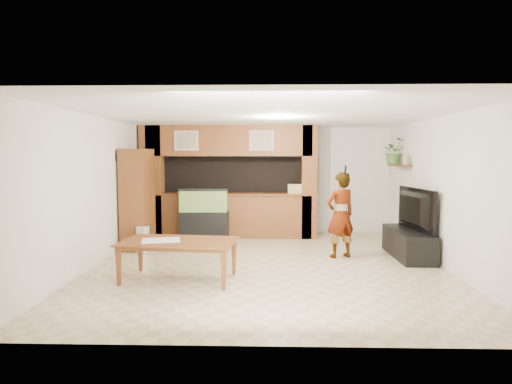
{
  "coord_description": "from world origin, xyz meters",
  "views": [
    {
      "loc": [
        -0.02,
        -7.42,
        1.93
      ],
      "look_at": [
        -0.23,
        0.6,
        1.23
      ],
      "focal_mm": 30.0,
      "sensor_mm": 36.0,
      "label": 1
    }
  ],
  "objects_px": {
    "pantry_cabinet": "(138,199)",
    "television": "(409,209)",
    "aquarium": "(204,215)",
    "person": "(340,215)",
    "dining_table": "(178,261)"
  },
  "relations": [
    {
      "from": "pantry_cabinet",
      "to": "television",
      "type": "bearing_deg",
      "value": -7.4
    },
    {
      "from": "aquarium",
      "to": "dining_table",
      "type": "xyz_separation_m",
      "value": [
        0.04,
        -2.97,
        -0.28
      ]
    },
    {
      "from": "aquarium",
      "to": "pantry_cabinet",
      "type": "bearing_deg",
      "value": -155.26
    },
    {
      "from": "aquarium",
      "to": "person",
      "type": "height_order",
      "value": "person"
    },
    {
      "from": "aquarium",
      "to": "television",
      "type": "relative_size",
      "value": 0.87
    },
    {
      "from": "aquarium",
      "to": "television",
      "type": "xyz_separation_m",
      "value": [
        4.07,
        -1.35,
        0.33
      ]
    },
    {
      "from": "pantry_cabinet",
      "to": "television",
      "type": "distance_m",
      "value": 5.4
    },
    {
      "from": "television",
      "to": "dining_table",
      "type": "height_order",
      "value": "television"
    },
    {
      "from": "aquarium",
      "to": "dining_table",
      "type": "distance_m",
      "value": 2.99
    },
    {
      "from": "person",
      "to": "dining_table",
      "type": "xyz_separation_m",
      "value": [
        -2.74,
        -1.58,
        -0.5
      ]
    },
    {
      "from": "pantry_cabinet",
      "to": "dining_table",
      "type": "distance_m",
      "value": 2.76
    },
    {
      "from": "television",
      "to": "dining_table",
      "type": "xyz_separation_m",
      "value": [
        -4.03,
        -1.62,
        -0.61
      ]
    },
    {
      "from": "pantry_cabinet",
      "to": "person",
      "type": "distance_m",
      "value": 4.13
    },
    {
      "from": "aquarium",
      "to": "person",
      "type": "bearing_deg",
      "value": -28.89
    },
    {
      "from": "person",
      "to": "aquarium",
      "type": "bearing_deg",
      "value": -50.31
    }
  ]
}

